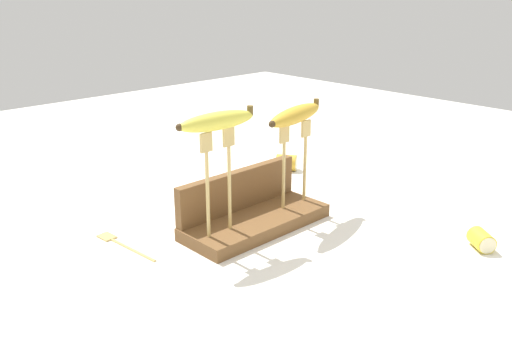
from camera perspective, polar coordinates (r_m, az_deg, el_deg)
name	(u,v)px	position (r m, az deg, el deg)	size (l,w,h in m)	color
ground_plane	(256,228)	(1.16, 0.00, -5.93)	(3.00, 3.00, 0.00)	white
wooden_board	(256,222)	(1.16, 0.00, -5.32)	(0.32, 0.13, 0.03)	brown
board_backstop	(238,190)	(1.17, -1.88, -2.01)	(0.31, 0.02, 0.09)	brown
fork_stand_left	(218,173)	(1.04, -3.91, -0.29)	(0.08, 0.01, 0.21)	tan
fork_stand_right	(295,156)	(1.18, 4.02, 1.47)	(0.09, 0.01, 0.18)	tan
banana_raised_left	(217,121)	(1.01, -4.04, 5.13)	(0.17, 0.05, 0.04)	#DBD147
banana_raised_right	(296,115)	(1.16, 4.12, 5.76)	(0.20, 0.09, 0.04)	gold
fork_fallen_near	(120,242)	(1.13, -13.90, -7.20)	(0.03, 0.17, 0.01)	tan
banana_chunk_near	(287,163)	(1.51, 3.19, 0.83)	(0.07, 0.07, 0.04)	gold
banana_chunk_far	(482,240)	(1.15, 22.25, -6.67)	(0.06, 0.06, 0.04)	yellow
wire_coil	(237,202)	(1.29, -2.02, -3.24)	(0.10, 0.10, 0.01)	#1E2DA5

